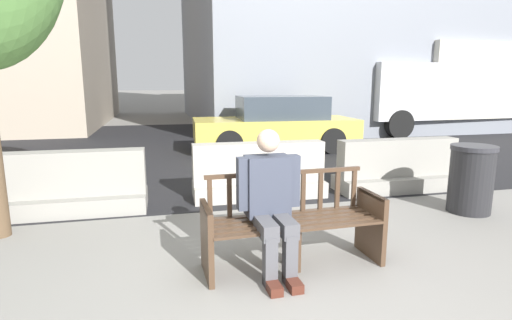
{
  "coord_description": "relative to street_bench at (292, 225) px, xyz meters",
  "views": [
    {
      "loc": [
        -0.88,
        -2.5,
        1.72
      ],
      "look_at": [
        0.3,
        2.39,
        0.75
      ],
      "focal_mm": 28.0,
      "sensor_mm": 36.0,
      "label": 1
    }
  ],
  "objects": [
    {
      "name": "jersey_barrier_centre",
      "position": [
        0.26,
        2.35,
        -0.06
      ],
      "size": [
        2.01,
        0.72,
        0.84
      ],
      "color": "#ADA89E",
      "rests_on": "ground"
    },
    {
      "name": "jersey_barrier_right",
      "position": [
        2.54,
        2.21,
        -0.06
      ],
      "size": [
        2.0,
        0.69,
        0.84
      ],
      "color": "gray",
      "rests_on": "ground"
    },
    {
      "name": "car_taxi_near",
      "position": [
        1.76,
        6.51,
        0.3
      ],
      "size": [
        4.22,
        1.99,
        1.39
      ],
      "color": "#DBC64C",
      "rests_on": "ground"
    },
    {
      "name": "street_bench",
      "position": [
        0.0,
        0.0,
        0.0
      ],
      "size": [
        1.7,
        0.57,
        0.88
      ],
      "color": "#473323",
      "rests_on": "ground"
    },
    {
      "name": "street_asphalt",
      "position": [
        -0.3,
        7.79,
        -0.39
      ],
      "size": [
        120.0,
        12.0,
        0.01
      ],
      "primitive_type": "cube",
      "color": "black",
      "rests_on": "ground"
    },
    {
      "name": "trash_bin",
      "position": [
        2.85,
        0.97,
        0.06
      ],
      "size": [
        0.58,
        0.58,
        0.91
      ],
      "color": "#232326",
      "rests_on": "ground"
    },
    {
      "name": "jersey_barrier_left",
      "position": [
        -2.4,
        2.19,
        -0.06
      ],
      "size": [
        2.01,
        0.7,
        0.84
      ],
      "color": "gray",
      "rests_on": "ground"
    },
    {
      "name": "delivery_truck",
      "position": [
        8.92,
        8.8,
        1.29
      ],
      "size": [
        6.87,
        2.52,
        3.05
      ],
      "color": "silver",
      "rests_on": "ground"
    },
    {
      "name": "seated_person",
      "position": [
        -0.24,
        -0.06,
        0.29
      ],
      "size": [
        0.58,
        0.73,
        1.31
      ],
      "color": "#383D4C",
      "rests_on": "ground"
    }
  ]
}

